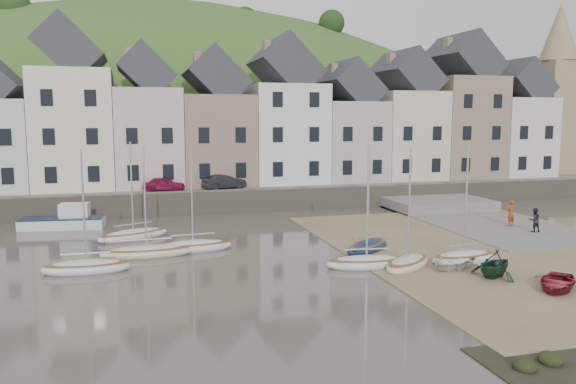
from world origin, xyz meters
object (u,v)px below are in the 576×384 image
object	(u,v)px
rowboat_green	(494,264)
person_red	(511,213)
sailboat_0	(133,235)
rowboat_red	(557,282)
rowboat_white	(452,261)
person_dark	(534,220)
car_right	(224,182)
car_left	(164,184)

from	to	relation	value
rowboat_green	person_red	xyz separation A→B (m)	(8.72, 10.60, 0.30)
sailboat_0	rowboat_red	bearing A→B (deg)	-41.76
rowboat_white	rowboat_green	size ratio (longest dim) A/B	1.23
rowboat_green	rowboat_white	bearing A→B (deg)	-179.95
person_red	rowboat_white	bearing A→B (deg)	21.29
person_red	person_dark	size ratio (longest dim) A/B	1.14
rowboat_white	car_right	world-z (taller)	car_right
rowboat_red	person_red	bearing A→B (deg)	108.67
rowboat_white	rowboat_green	xyz separation A→B (m)	(1.00, -2.05, 0.34)
rowboat_green	car_left	size ratio (longest dim) A/B	0.74
car_right	rowboat_red	bearing A→B (deg)	-177.40
person_red	car_left	xyz separation A→B (m)	(-22.75, 13.87, 1.15)
rowboat_green	car_left	xyz separation A→B (m)	(-14.04, 24.48, 1.46)
rowboat_green	person_dark	size ratio (longest dim) A/B	1.58
person_red	person_dark	world-z (taller)	person_red
rowboat_red	car_left	xyz separation A→B (m)	(-15.52, 26.91, 1.80)
rowboat_green	rowboat_red	size ratio (longest dim) A/B	0.81
rowboat_green	rowboat_red	world-z (taller)	rowboat_green
sailboat_0	person_dark	distance (m)	26.00
sailboat_0	rowboat_green	world-z (taller)	sailboat_0
rowboat_green	sailboat_0	bearing A→B (deg)	-155.44
rowboat_white	sailboat_0	bearing A→B (deg)	-153.30
rowboat_red	person_dark	xyz separation A→B (m)	(7.40, 10.82, 0.53)
sailboat_0	rowboat_red	world-z (taller)	sailboat_0
person_red	car_right	distance (m)	22.59
car_left	rowboat_white	bearing A→B (deg)	-135.62
sailboat_0	rowboat_white	distance (m)	19.43
sailboat_0	rowboat_red	size ratio (longest dim) A/B	2.03
sailboat_0	person_red	size ratio (longest dim) A/B	3.49
rowboat_white	rowboat_green	world-z (taller)	rowboat_green
person_red	person_dark	bearing A→B (deg)	74.36
rowboat_white	rowboat_red	xyz separation A→B (m)	(2.49, -4.48, 0.00)
sailboat_0	person_red	bearing A→B (deg)	-6.94
sailboat_0	person_red	distance (m)	25.48
car_left	person_dark	bearing A→B (deg)	-110.86
rowboat_green	car_left	world-z (taller)	car_left
rowboat_white	person_dark	distance (m)	11.75
rowboat_red	car_left	distance (m)	31.12
car_right	person_red	bearing A→B (deg)	-146.78
rowboat_white	person_dark	bearing A→B (deg)	96.13
person_red	car_right	xyz separation A→B (m)	(-17.78, 13.87, 1.18)
rowboat_green	person_red	world-z (taller)	person_red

